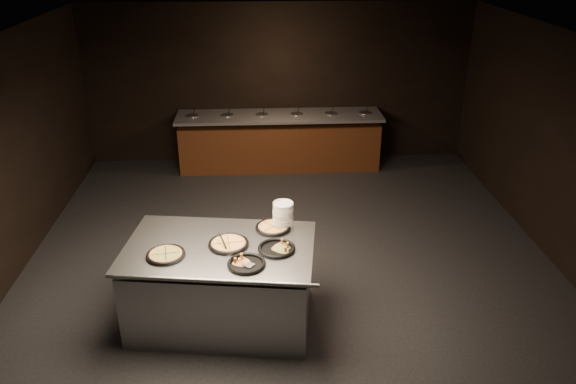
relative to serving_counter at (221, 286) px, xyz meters
name	(u,v)px	position (x,y,z in m)	size (l,w,h in m)	color
room	(292,169)	(0.83, 0.93, 0.99)	(7.02, 8.02, 2.92)	black
salad_bar	(280,144)	(0.83, 4.49, -0.02)	(3.70, 0.83, 1.18)	#542613
serving_counter	(221,286)	(0.00, 0.00, 0.00)	(2.17, 1.55, 0.97)	#AEB0B5
plate_stack	(283,215)	(0.71, 0.40, 0.65)	(0.23, 0.23, 0.29)	silver
pan_veggie_whole	(166,254)	(-0.54, -0.17, 0.53)	(0.41, 0.41, 0.04)	black
pan_cheese_whole	(229,244)	(0.10, 0.01, 0.53)	(0.44, 0.44, 0.04)	black
pan_cheese_slices_a	(273,227)	(0.59, 0.35, 0.53)	(0.40, 0.40, 0.04)	black
pan_cheese_slices_b	(247,264)	(0.30, -0.39, 0.53)	(0.39, 0.39, 0.04)	black
pan_veggie_slices	(277,248)	(0.61, -0.11, 0.53)	(0.40, 0.40, 0.04)	black
server_left	(220,241)	(0.02, 0.00, 0.58)	(0.20, 0.27, 0.15)	#AEB0B5
server_right	(238,257)	(0.22, -0.35, 0.58)	(0.29, 0.24, 0.17)	#AEB0B5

